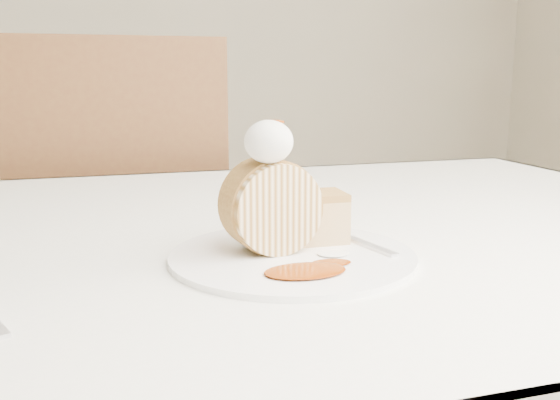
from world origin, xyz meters
name	(u,v)px	position (x,y,z in m)	size (l,w,h in m)	color
table	(231,296)	(0.00, 0.20, 0.66)	(1.40, 0.90, 0.75)	silver
chair_far	(112,238)	(-0.12, 0.87, 0.57)	(0.48, 0.48, 1.00)	brown
plate	(292,256)	(0.03, 0.05, 0.75)	(0.25, 0.25, 0.01)	white
roulade_slice	(271,206)	(0.01, 0.07, 0.80)	(0.09, 0.09, 0.05)	beige
cake_chunk	(318,220)	(0.07, 0.09, 0.78)	(0.06, 0.05, 0.05)	#A37B3D
whipped_cream	(269,142)	(0.01, 0.05, 0.87)	(0.05, 0.05, 0.04)	silver
caramel_drizzle	(273,117)	(0.01, 0.06, 0.89)	(0.02, 0.02, 0.01)	#7D2C05
caramel_pool	(305,271)	(0.02, -0.01, 0.76)	(0.08, 0.05, 0.00)	#7D2C05
fork	(363,243)	(0.11, 0.06, 0.76)	(0.02, 0.15, 0.00)	silver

